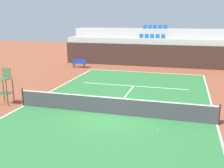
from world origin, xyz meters
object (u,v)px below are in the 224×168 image
object	(u,v)px
player_bench	(79,63)
tennis_ball_0	(158,130)
tennis_net	(111,106)
umpire_chair	(5,85)

from	to	relation	value
player_bench	tennis_ball_0	size ratio (longest dim) A/B	22.73
tennis_net	umpire_chair	size ratio (longest dim) A/B	5.04
tennis_net	umpire_chair	world-z (taller)	umpire_chair
tennis_net	player_bench	distance (m)	14.48
umpire_chair	tennis_ball_0	world-z (taller)	umpire_chair
tennis_ball_0	player_bench	bearing A→B (deg)	124.73
tennis_ball_0	umpire_chair	bearing A→B (deg)	170.47
player_bench	tennis_ball_0	xyz separation A→B (m)	(9.81, -14.15, -0.46)
umpire_chair	player_bench	world-z (taller)	umpire_chair
tennis_net	player_bench	world-z (taller)	tennis_net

